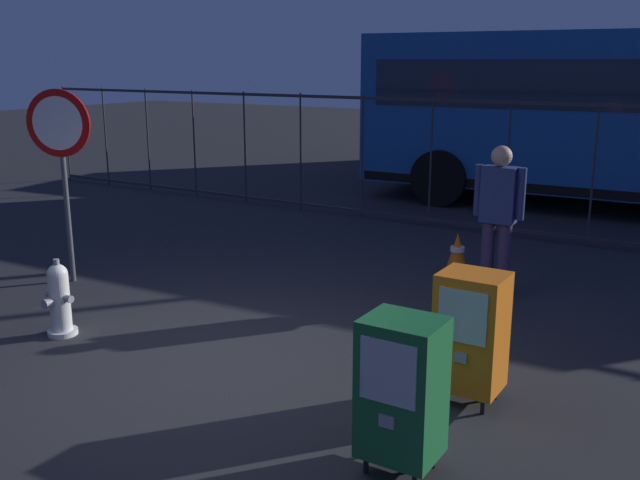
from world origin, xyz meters
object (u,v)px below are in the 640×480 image
Objects in this scene: traffic_cone at (457,255)px; pedestrian at (498,213)px; newspaper_box_primary at (471,331)px; stop_sign at (61,146)px; newspaper_box_secondary at (402,388)px; fire_hydrant at (60,300)px; bus_far at (637,99)px.

pedestrian is at bearing -41.80° from traffic_cone.
traffic_cone is at bearing 112.59° from newspaper_box_primary.
stop_sign reaches higher than newspaper_box_primary.
newspaper_box_secondary is (-0.03, -1.14, 0.00)m from newspaper_box_primary.
newspaper_box_secondary is at bearing -6.38° from fire_hydrant.
bus_far is at bearing 93.53° from newspaper_box_primary.
newspaper_box_secondary is 13.44m from bus_far.
pedestrian reaches higher than fire_hydrant.
newspaper_box_primary is at bearing -5.36° from stop_sign.
fire_hydrant is 2.16m from stop_sign.
newspaper_box_primary is 1.14m from newspaper_box_secondary.
bus_far reaches higher than traffic_cone.
newspaper_box_secondary is at bearing -17.76° from stop_sign.
fire_hydrant is 0.45× the size of pedestrian.
pedestrian is (-0.59, 3.63, 0.38)m from newspaper_box_secondary.
newspaper_box_primary is at bearing 88.36° from newspaper_box_secondary.
pedestrian is 3.15× the size of traffic_cone.
fire_hydrant is at bearing -169.20° from newspaper_box_primary.
traffic_cone is at bearing 106.50° from newspaper_box_secondary.
bus_far is (0.53, 9.16, 1.45)m from traffic_cone.
stop_sign is (-1.30, 1.19, 1.25)m from fire_hydrant.
stop_sign is 0.21× the size of bus_far.
bus_far is at bearing 90.75° from pedestrian.
fire_hydrant is 13.37m from bus_far.
stop_sign reaches higher than pedestrian.
newspaper_box_primary is 0.46× the size of stop_sign.
newspaper_box_primary is 0.61× the size of pedestrian.
newspaper_box_secondary is 3.69m from pedestrian.
bus_far reaches higher than pedestrian.
stop_sign is at bearing 137.36° from fire_hydrant.
stop_sign reaches higher than fire_hydrant.
newspaper_box_secondary is 0.61× the size of pedestrian.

